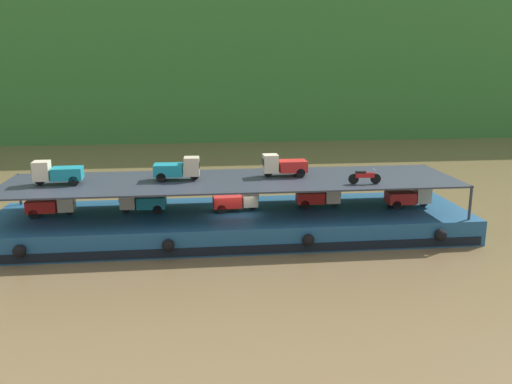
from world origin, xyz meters
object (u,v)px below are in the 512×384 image
mini_truck_upper_mid (178,169)px  motorcycle_upper_port (364,177)px  mini_truck_upper_stern (57,173)px  mini_truck_lower_mid (236,200)px  mini_truck_lower_stern (52,204)px  mini_truck_upper_fore (284,165)px  cargo_barge (234,223)px  mini_truck_lower_fore (319,196)px  mini_truck_lower_aft (142,201)px  mini_truck_lower_bow (409,196)px

mini_truck_upper_mid → motorcycle_upper_port: size_ratio=1.46×
mini_truck_upper_stern → mini_truck_lower_mid: bearing=1.4°
mini_truck_lower_stern → mini_truck_upper_fore: 14.13m
cargo_barge → mini_truck_upper_fore: 4.75m
mini_truck_lower_fore → mini_truck_upper_stern: (-15.67, -0.63, 2.00)m
mini_truck_lower_fore → mini_truck_upper_fore: bearing=177.2°
mini_truck_lower_mid → mini_truck_lower_aft: bearing=176.5°
mini_truck_upper_mid → motorcycle_upper_port: 11.06m
mini_truck_lower_fore → motorcycle_upper_port: motorcycle_upper_port is taller
mini_truck_upper_mid → mini_truck_lower_bow: bearing=-1.9°
mini_truck_lower_mid → mini_truck_upper_stern: (-10.40, -0.25, 2.00)m
mini_truck_lower_fore → cargo_barge: bearing=-173.7°
cargo_barge → mini_truck_lower_mid: bearing=51.9°
mini_truck_lower_fore → mini_truck_upper_mid: bearing=-178.3°
mini_truck_lower_stern → mini_truck_upper_mid: mini_truck_upper_mid is taller
mini_truck_upper_mid → mini_truck_upper_fore: same height
cargo_barge → mini_truck_lower_bow: (11.06, -0.13, 1.44)m
mini_truck_lower_aft → motorcycle_upper_port: 13.38m
cargo_barge → mini_truck_lower_mid: 1.47m
mini_truck_lower_bow → mini_truck_upper_fore: size_ratio=1.00×
mini_truck_lower_aft → mini_truck_lower_fore: 10.98m
mini_truck_lower_aft → mini_truck_lower_stern: bearing=-178.4°
mini_truck_lower_mid → mini_truck_lower_fore: (5.27, 0.38, 0.00)m
cargo_barge → mini_truck_lower_fore: bearing=6.3°
mini_truck_lower_stern → mini_truck_upper_mid: bearing=-0.6°
mini_truck_lower_mid → mini_truck_upper_fore: (3.01, 0.48, 2.00)m
mini_truck_lower_stern → mini_truck_lower_bow: bearing=-1.5°
mini_truck_lower_bow → mini_truck_upper_stern: 21.38m
mini_truck_lower_mid → mini_truck_lower_fore: size_ratio=1.00×
motorcycle_upper_port → mini_truck_lower_fore: bearing=128.3°
mini_truck_lower_aft → mini_truck_upper_mid: size_ratio=1.00×
mini_truck_lower_mid → mini_truck_lower_bow: same height
cargo_barge → mini_truck_lower_fore: size_ratio=10.27×
mini_truck_lower_mid → mini_truck_upper_mid: mini_truck_upper_mid is taller
mini_truck_lower_fore → mini_truck_upper_mid: size_ratio=1.01×
cargo_barge → mini_truck_lower_mid: size_ratio=10.30×
mini_truck_upper_fore → mini_truck_lower_mid: bearing=-170.8°
mini_truck_lower_bow → mini_truck_lower_mid: bearing=178.1°
mini_truck_lower_mid → motorcycle_upper_port: motorcycle_upper_port is taller
mini_truck_upper_stern → motorcycle_upper_port: (17.71, -1.96, -0.26)m
mini_truck_lower_mid → mini_truck_upper_stern: size_ratio=1.00×
cargo_barge → mini_truck_lower_stern: 10.90m
mini_truck_lower_fore → mini_truck_upper_stern: mini_truck_upper_stern is taller
mini_truck_lower_fore → mini_truck_lower_bow: same height
mini_truck_lower_aft → cargo_barge: bearing=-6.0°
mini_truck_lower_mid → mini_truck_upper_mid: bearing=178.0°
mini_truck_lower_stern → mini_truck_lower_aft: (5.27, 0.15, 0.00)m
mini_truck_lower_fore → mini_truck_upper_fore: mini_truck_upper_fore is taller
mini_truck_lower_fore → motorcycle_upper_port: size_ratio=1.47×
mini_truck_lower_bow → mini_truck_upper_stern: size_ratio=0.99×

